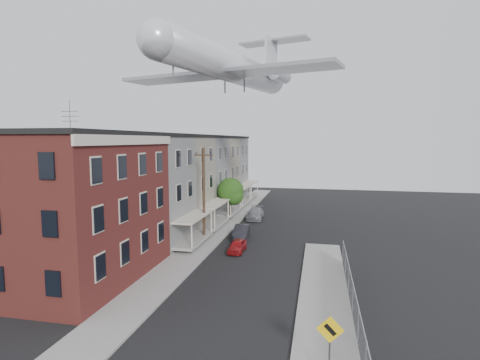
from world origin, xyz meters
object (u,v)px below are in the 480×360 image
(utility_pole, at_px, (204,193))
(car_mid, at_px, (241,232))
(warning_sign, at_px, (330,338))
(street_tree, at_px, (231,192))
(car_near, at_px, (237,246))
(airplane, at_px, (233,67))
(car_far, at_px, (255,214))

(utility_pole, height_order, car_mid, utility_pole)
(warning_sign, bearing_deg, street_tree, 110.58)
(car_near, bearing_deg, airplane, 107.61)
(street_tree, distance_m, airplane, 15.02)
(car_near, height_order, car_mid, car_mid)
(street_tree, xyz_separation_m, airplane, (1.74, -6.55, 13.40))
(utility_pole, xyz_separation_m, street_tree, (0.33, 9.92, -1.22))
(utility_pole, xyz_separation_m, car_near, (3.80, -2.55, -4.15))
(car_far, bearing_deg, car_near, -89.93)
(street_tree, bearing_deg, car_far, 25.70)
(car_near, distance_m, car_mid, 4.54)
(car_near, distance_m, car_far, 13.79)
(street_tree, bearing_deg, warning_sign, -69.42)
(street_tree, relative_size, car_mid, 1.32)
(street_tree, xyz_separation_m, car_mid, (2.92, -7.97, -2.80))
(warning_sign, xyz_separation_m, car_far, (-8.17, 30.25, -1.21))
(street_tree, distance_m, car_near, 13.27)
(street_tree, bearing_deg, utility_pole, -91.89)
(car_mid, relative_size, car_far, 0.85)
(street_tree, relative_size, airplane, 0.21)
(warning_sign, distance_m, car_far, 31.36)
(utility_pole, bearing_deg, street_tree, 88.11)
(warning_sign, height_order, car_far, warning_sign)
(airplane, bearing_deg, car_far, 82.99)
(utility_pole, relative_size, car_mid, 2.28)
(car_far, bearing_deg, utility_pole, -108.24)
(warning_sign, relative_size, utility_pole, 0.31)
(car_near, xyz_separation_m, car_far, (-0.77, 13.77, 0.15))
(utility_pole, bearing_deg, car_far, 74.89)
(utility_pole, height_order, car_far, utility_pole)
(street_tree, relative_size, car_near, 1.68)
(utility_pole, distance_m, street_tree, 10.00)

